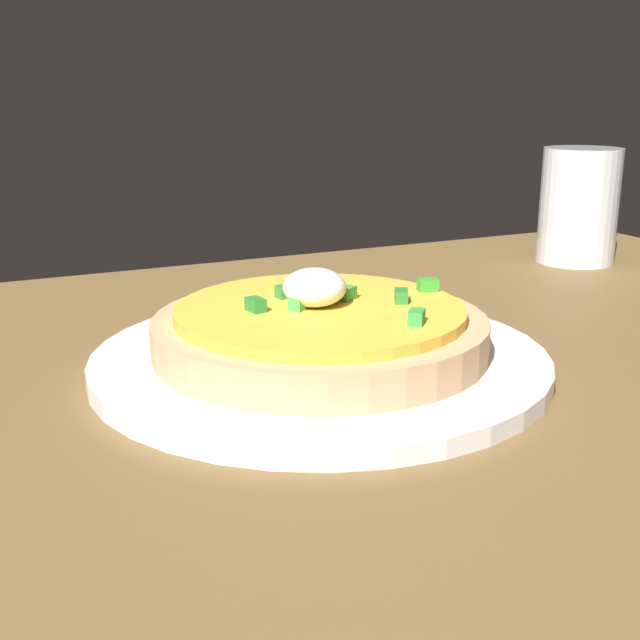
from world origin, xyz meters
TOP-DOWN VIEW (x-y plane):
  - dining_table at (0.00, 0.00)cm, footprint 93.19×70.70cm
  - plate at (4.89, -3.36)cm, footprint 27.77×27.77cm
  - pizza at (4.88, -3.36)cm, footprint 20.27×20.27cm
  - cup_far at (-30.82, -20.82)cm, footprint 7.42×7.42cm

SIDE VIEW (x-z plane):
  - dining_table at x=0.00cm, z-range 0.00..2.58cm
  - plate at x=4.89cm, z-range 2.58..3.67cm
  - pizza at x=4.88cm, z-range 2.54..7.70cm
  - cup_far at x=-30.82cm, z-range 2.19..13.20cm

